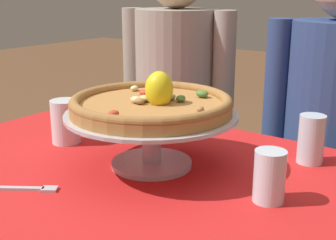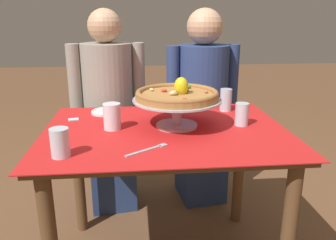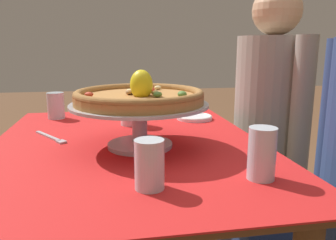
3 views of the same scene
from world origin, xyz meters
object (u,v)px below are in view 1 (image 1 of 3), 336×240
pizza_stand (151,128)px  water_glass_side_left (66,124)px  diner_right (333,158)px  dinner_fork (18,188)px  pizza (152,103)px  side_plate (118,115)px  sugar_packet (63,117)px  water_glass_back_right (311,141)px  diner_left (176,130)px  water_glass_side_right (269,180)px

pizza_stand → water_glass_side_left: pizza_stand is taller
diner_right → dinner_fork: bearing=-113.2°
pizza_stand → pizza: size_ratio=1.08×
pizza_stand → dinner_fork: 0.32m
pizza → dinner_fork: 0.34m
side_plate → sugar_packet: side_plate is taller
water_glass_back_right → diner_left: size_ratio=0.09×
side_plate → dinner_fork: size_ratio=0.86×
side_plate → diner_left: 0.36m
pizza_stand → water_glass_side_left: (-0.29, -0.01, -0.04)m
side_plate → diner_right: bearing=31.9°
pizza_stand → diner_left: diner_left is taller
pizza → sugar_packet: size_ratio=7.48×
pizza_stand → sugar_packet: pizza_stand is taller
pizza_stand → diner_right: (0.24, 0.62, -0.21)m
dinner_fork → pizza_stand: bearing=63.0°
sugar_packet → diner_left: (0.14, 0.44, -0.13)m
water_glass_side_left → side_plate: water_glass_side_left is taller
pizza_stand → water_glass_back_right: pizza_stand is taller
pizza_stand → diner_left: 0.73m
diner_right → water_glass_side_right: bearing=-84.7°
water_glass_back_right → sugar_packet: 0.80m
side_plate → dinner_fork: bearing=-68.7°
pizza → side_plate: (-0.35, 0.26, -0.14)m
diner_left → pizza: bearing=-59.0°
water_glass_side_right → pizza_stand: bearing=178.5°
side_plate → sugar_packet: 0.18m
side_plate → pizza_stand: bearing=-36.4°
water_glass_side_right → water_glass_side_left: 0.60m
dinner_fork → diner_left: size_ratio=0.13×
sugar_packet → water_glass_side_right: bearing=-11.3°
pizza → diner_left: 0.75m
sugar_packet → diner_left: diner_left is taller
dinner_fork → sugar_packet: bearing=129.7°
water_glass_back_right → dinner_fork: bearing=-129.9°
water_glass_side_left → diner_right: size_ratio=0.09×
pizza → side_plate: size_ratio=2.58×
water_glass_side_right → sugar_packet: 0.81m
pizza_stand → diner_right: 0.70m
water_glass_back_right → water_glass_side_left: 0.64m
diner_left → side_plate: bearing=-88.6°
side_plate → sugar_packet: (-0.15, -0.11, -0.01)m
water_glass_side_left → sugar_packet: (-0.20, 0.16, -0.05)m
water_glass_side_left → side_plate: 0.27m
water_glass_side_right → diner_left: (-0.66, 0.60, -0.18)m
dinner_fork → sugar_packet: size_ratio=3.36×
pizza_stand → diner_left: bearing=120.9°
water_glass_back_right → diner_left: (-0.65, 0.35, -0.18)m
sugar_packet → water_glass_side_left: bearing=-38.2°
water_glass_side_right → side_plate: water_glass_side_right is taller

